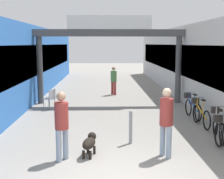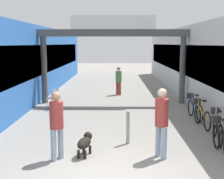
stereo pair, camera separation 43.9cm
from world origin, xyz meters
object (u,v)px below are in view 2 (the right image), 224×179
Objects in this scene: pedestrian_carrying_crate at (119,79)px; bicycle_orange_third at (201,114)px; bicycle_silver_second at (217,126)px; bicycle_blue_farthest at (194,107)px; bollard_post_metal at (128,127)px; bicycle_black_nearest at (221,137)px; cafe_chair_aluminium_nearer at (54,97)px; pedestrian_with_dog at (57,121)px; pedestrian_companion at (162,118)px; dog_on_leash at (85,142)px.

bicycle_orange_third is (2.84, -6.77, -0.47)m from pedestrian_carrying_crate.
bicycle_blue_farthest is (0.01, 2.79, 0.00)m from bicycle_silver_second.
bollard_post_metal is (-2.69, -3.12, 0.06)m from bicycle_blue_farthest.
cafe_chair_aluminium_nearer is (-5.54, 5.62, 0.10)m from bicycle_black_nearest.
bicycle_orange_third is at bearing 35.94° from pedestrian_with_dog.
pedestrian_carrying_crate is at bearing 105.43° from bicycle_black_nearest.
pedestrian_with_dog is 1.08× the size of pedestrian_carrying_crate.
pedestrian_with_dog reaches higher than bicycle_orange_third.
bicycle_black_nearest is at bearing -103.08° from bicycle_silver_second.
pedestrian_with_dog reaches higher than cafe_chair_aluminium_nearer.
pedestrian_companion reaches higher than bollard_post_metal.
pedestrian_carrying_crate is 9.87m from bicycle_black_nearest.
dog_on_leash is at bearing -139.97° from bollard_post_metal.
dog_on_leash is 0.47× the size of bicycle_blue_farthest.
bicycle_black_nearest is at bearing -94.65° from bicycle_orange_third.
bicycle_orange_third is (-0.03, 1.63, 0.00)m from bicycle_silver_second.
bollard_post_metal is at bearing 35.15° from pedestrian_with_dog.
pedestrian_companion is 2.01× the size of cafe_chair_aluminium_nearer.
pedestrian_carrying_crate is at bearing 117.23° from bicycle_blue_farthest.
bicycle_orange_third is at bearing 37.59° from dog_on_leash.
pedestrian_carrying_crate is 2.03× the size of dog_on_leash.
pedestrian_carrying_crate is at bearing 112.79° from bicycle_orange_third.
dog_on_leash is at bearing -142.41° from bicycle_orange_third.
bicycle_blue_farthest is (0.04, 1.16, 0.00)m from bicycle_orange_third.
bicycle_black_nearest is 1.13m from bicycle_silver_second.
bicycle_black_nearest is (3.57, 0.19, 0.09)m from dog_on_leash.
pedestrian_companion is 1.47m from bollard_post_metal.
pedestrian_carrying_crate reaches higher than bollard_post_metal.
bicycle_silver_second and bicycle_blue_farthest have the same top height.
pedestrian_companion is at bearing -114.04° from bicycle_blue_farthest.
bicycle_silver_second is 0.99× the size of bicycle_orange_third.
bicycle_silver_second is 1.71× the size of bollard_post_metal.
bicycle_orange_third is at bearing 36.48° from bollard_post_metal.
bollard_post_metal is at bearing -57.24° from cafe_chair_aluminium_nearer.
pedestrian_companion is 2.44m from bicycle_silver_second.
pedestrian_carrying_crate is 0.95× the size of bicycle_orange_third.
pedestrian_with_dog reaches higher than bicycle_black_nearest.
cafe_chair_aluminium_nearer is at bearing 153.37° from bicycle_orange_third.
pedestrian_with_dog is 10.13m from pedestrian_carrying_crate.
pedestrian_with_dog is 6.31m from bicycle_blue_farthest.
bicycle_blue_farthest is (1.89, 4.23, -0.59)m from pedestrian_companion.
pedestrian_with_dog is at bearing -99.17° from pedestrian_carrying_crate.
dog_on_leash is 6.14m from cafe_chair_aluminium_nearer.
bollard_post_metal is (-0.80, 1.11, -0.53)m from pedestrian_companion.
bicycle_black_nearest is 1.72× the size of bollard_post_metal.
dog_on_leash is (-1.95, 0.15, -0.68)m from pedestrian_companion.
pedestrian_companion is 1.06× the size of bicycle_blue_farthest.
bicycle_orange_third is 1.72× the size of bollard_post_metal.
pedestrian_with_dog is 2.62m from pedestrian_companion.
bicycle_orange_third is 1.90× the size of cafe_chair_aluminium_nearer.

